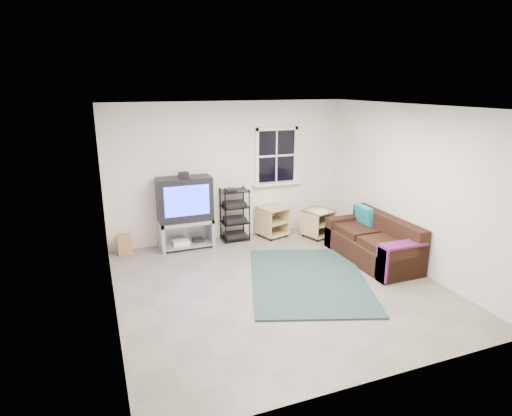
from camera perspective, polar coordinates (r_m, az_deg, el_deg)
name	(u,v)px	position (r m, az deg, el deg)	size (l,w,h in m)	color
room	(276,160)	(8.39, 2.74, 6.47)	(4.60, 4.62, 4.60)	slate
tv_unit	(185,207)	(7.77, -9.46, 0.17)	(0.96, 0.48, 1.41)	#94949C
av_rack	(235,218)	(8.15, -2.85, -1.31)	(0.51, 0.37, 1.02)	black
side_table_left	(271,220)	(8.42, 2.06, -1.64)	(0.62, 0.62, 0.59)	tan
side_table_right	(317,221)	(8.43, 8.10, -1.77)	(0.61, 0.61, 0.56)	tan
sofa	(374,244)	(7.53, 15.43, -4.62)	(0.80, 1.80, 0.82)	black
shag_rug	(309,279)	(6.69, 7.03, -9.40)	(1.72, 2.36, 0.03)	#2E2014
paper_bag	(124,244)	(7.90, -17.14, -4.67)	(0.25, 0.16, 0.35)	#9C6D46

